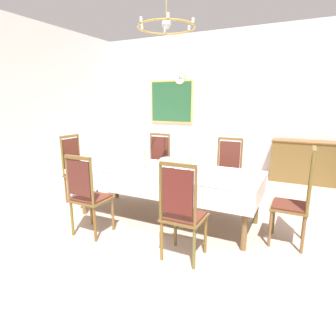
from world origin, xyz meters
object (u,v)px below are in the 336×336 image
object	(u,v)px
spoon_secondary	(101,167)
mounted_clock	(180,79)
chandelier	(166,27)
chair_head_east	(297,198)
candlestick_east	(190,163)
dining_table	(167,174)
bowl_near_right	(105,167)
soup_tureen	(167,163)
spoon_primary	(140,173)
chair_south_b	(182,211)
chair_north_b	(227,172)
chair_north_a	(157,164)
chair_head_west	(77,168)
candlestick_west	(145,158)
bowl_far_left	(162,175)
framed_painting	(171,102)
bowl_near_left	(146,173)
sideboard	(306,162)
chair_south_a	(88,194)

from	to	relation	value
spoon_secondary	mounted_clock	size ratio (longest dim) A/B	0.62
mounted_clock	chandelier	world-z (taller)	chandelier
chair_head_east	chandelier	xyz separation A→B (m)	(-1.74, 0.00, 2.05)
chair_head_east	candlestick_east	world-z (taller)	chair_head_east
dining_table	bowl_near_right	xyz separation A→B (m)	(-0.83, -0.35, 0.10)
soup_tureen	spoon_primary	xyz separation A→B (m)	(-0.22, -0.37, -0.09)
chair_south_b	chair_north_b	size ratio (longest dim) A/B	0.99
chair_north_a	spoon_secondary	size ratio (longest dim) A/B	6.41
chair_head_west	candlestick_east	size ratio (longest dim) A/B	3.68
candlestick_east	spoon_primary	distance (m)	0.69
candlestick_west	mounted_clock	size ratio (longest dim) A/B	1.20
chair_head_east	soup_tureen	size ratio (longest dim) A/B	5.02
candlestick_west	bowl_far_left	bearing A→B (deg)	-38.23
soup_tureen	framed_painting	world-z (taller)	framed_painting
chair_north_b	chair_head_west	bearing A→B (deg)	21.12
bowl_far_left	spoon_primary	distance (m)	0.35
chair_head_west	soup_tureen	distance (m)	1.76
bowl_near_left	mounted_clock	bearing A→B (deg)	107.51
candlestick_east	bowl_far_left	bearing A→B (deg)	-119.95
framed_painting	bowl_near_right	bearing A→B (deg)	-79.30
chair_north_b	chair_head_east	xyz separation A→B (m)	(1.09, -0.92, 0.03)
chair_north_b	sideboard	world-z (taller)	chair_north_b
chair_north_b	candlestick_east	bearing A→B (deg)	72.62
chair_north_a	sideboard	world-z (taller)	chair_north_a
bowl_far_left	chandelier	world-z (taller)	chandelier
soup_tureen	bowl_near_left	xyz separation A→B (m)	(-0.11, -0.40, -0.08)
chair_south_b	mounted_clock	world-z (taller)	mounted_clock
bowl_near_left	framed_painting	world-z (taller)	framed_painting
bowl_near_left	spoon_primary	size ratio (longest dim) A/B	0.92
sideboard	chandelier	world-z (taller)	chandelier
candlestick_east	mounted_clock	bearing A→B (deg)	116.42
soup_tureen	chandelier	distance (m)	1.80
chair_north_a	candlestick_west	xyz separation A→B (m)	(0.30, -0.92, 0.32)
chair_south_a	bowl_near_left	size ratio (longest dim) A/B	6.68
chair_head_west	spoon_primary	size ratio (longest dim) A/B	6.59
dining_table	framed_painting	bearing A→B (deg)	114.75
chair_north_a	bowl_near_left	world-z (taller)	chair_north_a
bowl_near_right	sideboard	xyz separation A→B (m)	(2.65, 3.39, -0.33)
chair_north_a	mounted_clock	xyz separation A→B (m)	(-0.60, 2.35, 1.69)
spoon_secondary	bowl_far_left	bearing A→B (deg)	-4.98
dining_table	chair_south_a	xyz separation A→B (m)	(-0.67, -0.92, -0.12)
sideboard	bowl_far_left	bearing A→B (deg)	63.80
chair_south_a	bowl_near_left	world-z (taller)	chair_south_a
candlestick_west	sideboard	world-z (taller)	candlestick_west
soup_tureen	spoon_primary	size ratio (longest dim) A/B	1.38
bowl_near_right	framed_painting	bearing A→B (deg)	100.70
sideboard	candlestick_west	bearing A→B (deg)	54.22
chair_north_a	chair_north_b	bearing A→B (deg)	179.99
spoon_primary	chair_north_b	bearing A→B (deg)	68.46
candlestick_west	bowl_near_left	xyz separation A→B (m)	(0.26, -0.40, -0.12)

